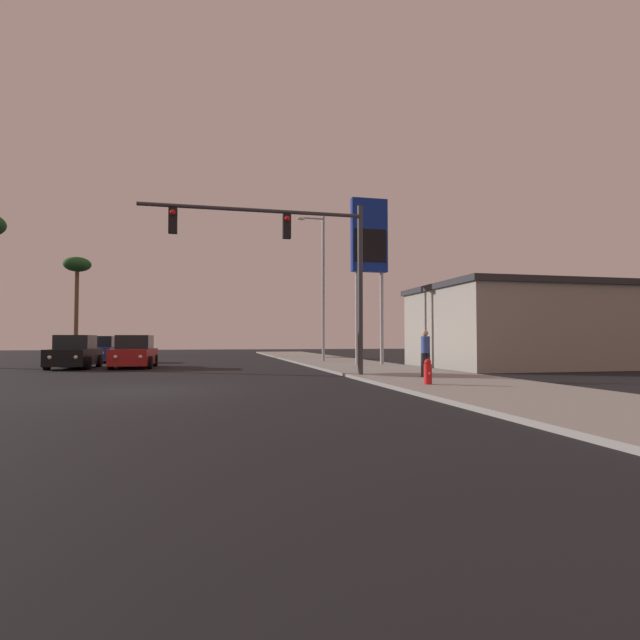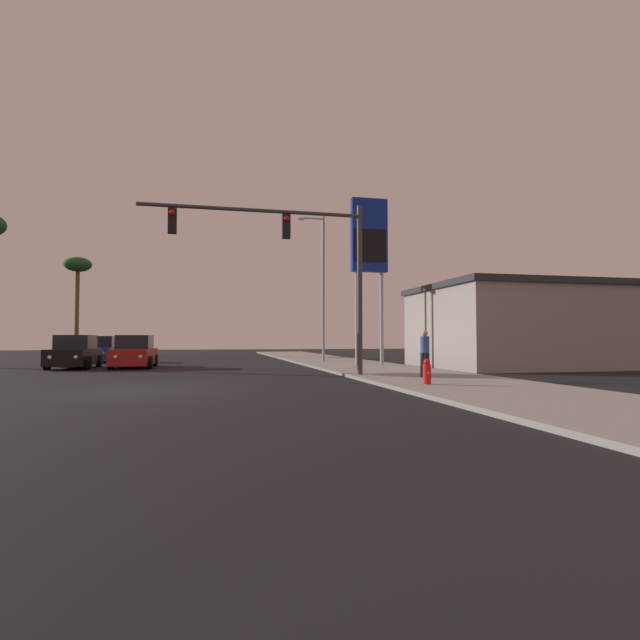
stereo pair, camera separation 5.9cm
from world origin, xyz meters
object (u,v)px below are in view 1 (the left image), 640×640
gas_station_sign (369,244)px  traffic_light_mast (298,251)px  car_black (75,353)px  street_lamp (321,280)px  car_red (134,353)px  car_blue (100,350)px  pedestrian_on_sidewalk (425,351)px  fire_hydrant (428,372)px  palm_tree_far (77,270)px

gas_station_sign → traffic_light_mast: bearing=-125.5°
car_black → street_lamp: bearing=-167.7°
gas_station_sign → car_red: bearing=172.6°
car_red → street_lamp: size_ratio=0.48×
car_black → car_blue: bearing=-87.1°
car_red → car_black: (-2.87, 0.11, 0.00)m
car_blue → car_red: bearing=110.8°
car_blue → pedestrian_on_sidewalk: 23.13m
car_blue → street_lamp: street_lamp is taller
car_red → car_blue: bearing=-65.5°
fire_hydrant → palm_tree_far: bearing=117.2°
car_red → gas_station_sign: 13.63m
traffic_light_mast → fire_hydrant: 6.92m
street_lamp → gas_station_sign: bearing=-68.9°
traffic_light_mast → palm_tree_far: palm_tree_far is taller
car_black → pedestrian_on_sidewalk: bearing=143.7°
traffic_light_mast → gas_station_sign: 9.22m
traffic_light_mast → car_blue: bearing=121.5°
street_lamp → car_blue: bearing=161.0°
street_lamp → palm_tree_far: street_lamp is taller
gas_station_sign → street_lamp: bearing=111.1°
street_lamp → fire_hydrant: (-0.43, -16.14, -4.63)m
car_red → street_lamp: (10.52, 2.77, 4.36)m
car_red → fire_hydrant: bearing=128.9°
street_lamp → fire_hydrant: size_ratio=11.84×
traffic_light_mast → pedestrian_on_sidewalk: traffic_light_mast is taller
fire_hydrant → traffic_light_mast: bearing=125.3°
car_blue → palm_tree_far: 16.66m
car_red → traffic_light_mast: (6.95, -8.95, 4.02)m
car_blue → fire_hydrant: 24.67m
street_lamp → pedestrian_on_sidewalk: size_ratio=5.39×
palm_tree_far → car_red: bearing=-69.9°
traffic_light_mast → palm_tree_far: (-14.93, 30.72, 3.02)m
fire_hydrant → pedestrian_on_sidewalk: bearing=66.6°
car_blue → fire_hydrant: bearing=120.5°
car_blue → palm_tree_far: bearing=-73.0°
gas_station_sign → palm_tree_far: (-20.17, 23.36, 1.18)m
car_black → street_lamp: 14.33m
car_red → car_blue: same height
car_red → pedestrian_on_sidewalk: pedestrian_on_sidewalk is taller
traffic_light_mast → gas_station_sign: (5.24, 7.36, 1.84)m
car_blue → car_black: 7.35m
gas_station_sign → fire_hydrant: bearing=-100.2°
car_blue → car_black: same height
traffic_light_mast → fire_hydrant: size_ratio=10.89×
car_blue → traffic_light_mast: size_ratio=0.52×
car_blue → pedestrian_on_sidewalk: pedestrian_on_sidewalk is taller
car_blue → gas_station_sign: bearing=147.6°
car_red → pedestrian_on_sidewalk: size_ratio=2.60×
car_blue → fire_hydrant: car_blue is taller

